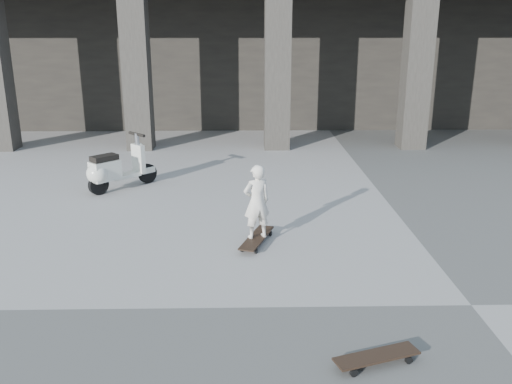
{
  "coord_description": "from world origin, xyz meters",
  "views": [
    {
      "loc": [
        -2.62,
        -5.57,
        3.11
      ],
      "look_at": [
        -2.46,
        2.42,
        0.65
      ],
      "focal_mm": 38.0,
      "sensor_mm": 36.0,
      "label": 1
    }
  ],
  "objects_px": {
    "skateboard_spare": "(377,357)",
    "child": "(257,202)",
    "longboard": "(257,238)",
    "scooter": "(111,170)"
  },
  "relations": [
    {
      "from": "child",
      "to": "scooter",
      "type": "height_order",
      "value": "child"
    },
    {
      "from": "longboard",
      "to": "scooter",
      "type": "relative_size",
      "value": 0.88
    },
    {
      "from": "longboard",
      "to": "child",
      "type": "height_order",
      "value": "child"
    },
    {
      "from": "skateboard_spare",
      "to": "child",
      "type": "xyz_separation_m",
      "value": [
        -1.08,
        3.04,
        0.58
      ]
    },
    {
      "from": "child",
      "to": "skateboard_spare",
      "type": "bearing_deg",
      "value": 88.87
    },
    {
      "from": "scooter",
      "to": "child",
      "type": "bearing_deg",
      "value": -89.7
    },
    {
      "from": "longboard",
      "to": "child",
      "type": "xyz_separation_m",
      "value": [
        -0.0,
        0.0,
        0.58
      ]
    },
    {
      "from": "skateboard_spare",
      "to": "child",
      "type": "bearing_deg",
      "value": 91.08
    },
    {
      "from": "skateboard_spare",
      "to": "scooter",
      "type": "xyz_separation_m",
      "value": [
        -3.85,
        5.76,
        0.35
      ]
    },
    {
      "from": "longboard",
      "to": "scooter",
      "type": "distance_m",
      "value": 3.89
    }
  ]
}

